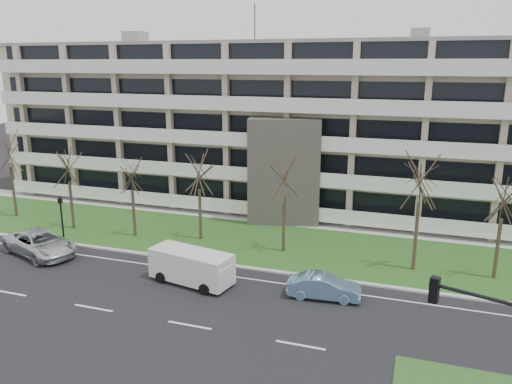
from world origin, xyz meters
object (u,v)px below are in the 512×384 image
(silver_pickup, at_px, (40,243))
(blue_sedan, at_px, (324,287))
(white_van, at_px, (192,264))
(pedestrian_signal, at_px, (61,212))

(silver_pickup, xyz_separation_m, blue_sedan, (20.67, -0.23, -0.15))
(blue_sedan, bearing_deg, silver_pickup, 83.70)
(white_van, distance_m, pedestrian_signal, 14.02)
(blue_sedan, height_order, pedestrian_signal, pedestrian_signal)
(blue_sedan, xyz_separation_m, pedestrian_signal, (-21.53, 3.72, 1.43))
(pedestrian_signal, bearing_deg, blue_sedan, -29.41)
(blue_sedan, bearing_deg, pedestrian_signal, 74.55)
(blue_sedan, distance_m, white_van, 8.26)
(white_van, height_order, pedestrian_signal, pedestrian_signal)
(silver_pickup, relative_size, blue_sedan, 1.44)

